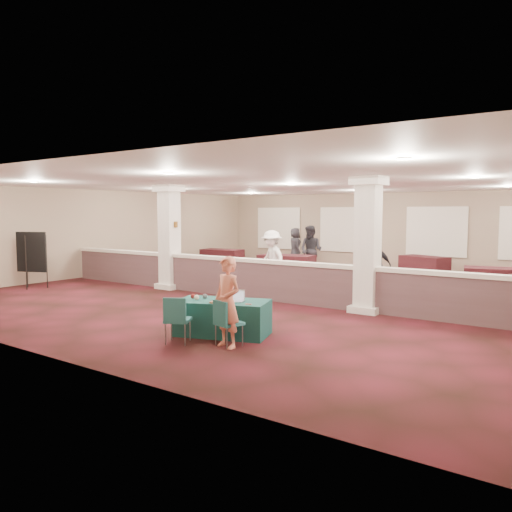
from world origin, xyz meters
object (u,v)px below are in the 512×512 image
Objects in this scene: far_table_back_right at (497,280)px; attendee_c at (376,266)px; conf_chair_main at (225,319)px; far_table_back_center at (424,266)px; attendee_b at (272,259)px; far_table_front_center at (286,266)px; easel_board at (31,253)px; attendee_d at (295,246)px; far_table_front_left at (147,266)px; conf_chair_side at (177,316)px; woman at (227,302)px; attendee_a at (311,250)px; near_table at (223,318)px; far_table_back_left at (222,258)px.

far_table_back_right is 1.16× the size of attendee_c.
conf_chair_main is at bearing -128.35° from attendee_c.
far_table_back_center is at bearing 135.25° from far_table_back_right.
far_table_front_center is at bearing 133.34° from attendee_b.
attendee_d is (2.98, 11.00, -0.29)m from easel_board.
conf_chair_side is at bearing -39.68° from far_table_front_left.
woman is 0.86× the size of attendee_a.
easel_board is at bearing 172.09° from attendee_c.
attendee_b is at bearing 17.06° from easel_board.
easel_board is at bearing -175.41° from conf_chair_main.
attendee_a reaches higher than woman.
attendee_d is at bearing 174.86° from far_table_back_center.
attendee_a is (0.47, 1.00, 0.53)m from far_table_front_center.
woman is 0.89× the size of far_table_back_right.
far_table_front_center is 7.02m from far_table_back_right.
near_table is at bearing -34.17° from far_table_front_left.
conf_chair_side is at bearing -35.96° from easel_board.
near_table is at bearing 144.01° from woman.
far_table_back_left is 1.03× the size of far_table_back_center.
conf_chair_main is 13.43m from far_table_back_left.
attendee_a is 1.20× the size of attendee_c.
attendee_c is 0.93× the size of attendee_d.
far_table_front_center is 4.61m from far_table_back_left.
attendee_a reaches higher than far_table_back_left.
far_table_front_center reaches higher than far_table_front_left.
attendee_b is at bearing 132.69° from conf_chair_main.
far_table_back_left is at bearing 139.54° from woman.
attendee_a reaches higher than far_table_front_left.
far_table_front_left is 5.44m from attendee_b.
attendee_c is at bearing 7.99° from far_table_front_left.
near_table is 0.88× the size of far_table_front_center.
far_table_back_left is 1.01× the size of far_table_back_right.
attendee_b is 3.26m from attendee_c.
attendee_c is at bearing 106.81° from conf_chair_main.
attendee_d is at bearing 83.92° from conf_chair_side.
conf_chair_main is 0.45× the size of far_table_front_left.
far_table_back_center is 6.62m from attendee_b.
woman is 10.67m from far_table_front_left.
far_table_back_right is 1.00× the size of attendee_b.
far_table_front_left is (-8.72, 6.15, -0.43)m from woman.
easel_board is 8.62m from far_table_front_center.
far_table_back_left is (-7.92, 9.77, 0.03)m from near_table.
conf_chair_main is 0.46× the size of attendee_b.
attendee_c is at bearing 101.54° from woman.
attendee_b is at bearing 3.48° from far_table_front_left.
near_table is 1.06m from conf_chair_side.
near_table is 6.72m from attendee_c.
attendee_b is at bearing 95.98° from near_table.
conf_chair_main is 0.50× the size of attendee_d.
far_table_back_right is at bearing 47.55° from attendee_b.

